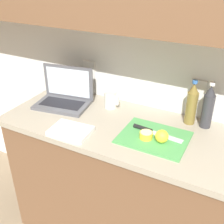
% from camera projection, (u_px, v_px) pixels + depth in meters
% --- Properties ---
extents(wall_back, '(5.20, 0.38, 2.60)m').
position_uv_depth(wall_back, '(189.00, 2.00, 1.38)').
color(wall_back, white).
rests_on(wall_back, ground_plane).
extents(counter_unit, '(1.91, 0.59, 0.90)m').
position_uv_depth(counter_unit, '(159.00, 197.00, 1.72)').
color(counter_unit, brown).
rests_on(counter_unit, ground_plane).
extents(laptop, '(0.37, 0.28, 0.24)m').
position_uv_depth(laptop, '(65.00, 95.00, 1.84)').
color(laptop, '#515156').
rests_on(laptop, counter_unit).
extents(cutting_board, '(0.36, 0.29, 0.01)m').
position_uv_depth(cutting_board, '(154.00, 137.00, 1.50)').
color(cutting_board, '#4C9E51').
rests_on(cutting_board, counter_unit).
extents(knife, '(0.29, 0.05, 0.02)m').
position_uv_depth(knife, '(149.00, 130.00, 1.54)').
color(knife, silver).
rests_on(knife, cutting_board).
extents(lemon_half_cut, '(0.07, 0.07, 0.04)m').
position_uv_depth(lemon_half_cut, '(146.00, 135.00, 1.48)').
color(lemon_half_cut, yellow).
rests_on(lemon_half_cut, cutting_board).
extents(lemon_whole_beside, '(0.07, 0.07, 0.07)m').
position_uv_depth(lemon_whole_beside, '(162.00, 136.00, 1.44)').
color(lemon_whole_beside, yellow).
rests_on(lemon_whole_beside, cutting_board).
extents(bottle_green_soda, '(0.06, 0.06, 0.27)m').
position_uv_depth(bottle_green_soda, '(208.00, 107.00, 1.55)').
color(bottle_green_soda, '#333338').
rests_on(bottle_green_soda, counter_unit).
extents(bottle_oil_tall, '(0.06, 0.06, 0.27)m').
position_uv_depth(bottle_oil_tall, '(192.00, 104.00, 1.59)').
color(bottle_oil_tall, olive).
rests_on(bottle_oil_tall, counter_unit).
extents(measuring_cup, '(0.10, 0.08, 0.11)m').
position_uv_depth(measuring_cup, '(111.00, 100.00, 1.79)').
color(measuring_cup, silver).
rests_on(measuring_cup, counter_unit).
extents(dish_towel, '(0.23, 0.18, 0.02)m').
position_uv_depth(dish_towel, '(71.00, 131.00, 1.54)').
color(dish_towel, white).
rests_on(dish_towel, counter_unit).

